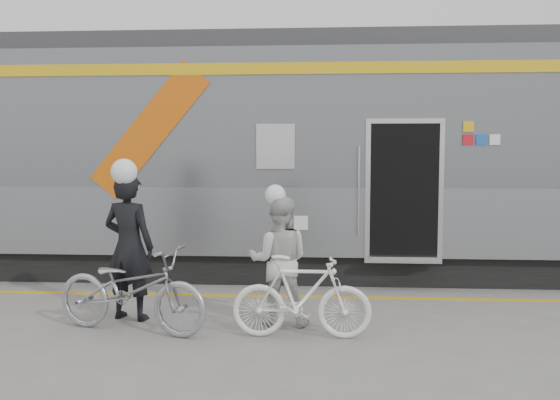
# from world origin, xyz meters

# --- Properties ---
(ground) EXTENTS (90.00, 90.00, 0.00)m
(ground) POSITION_xyz_m (0.00, 0.00, 0.00)
(ground) COLOR slate
(ground) RESTS_ON ground
(train) EXTENTS (24.00, 3.17, 4.10)m
(train) POSITION_xyz_m (-0.24, 4.19, 2.05)
(train) COLOR black
(train) RESTS_ON ground
(safety_strip) EXTENTS (24.00, 0.12, 0.01)m
(safety_strip) POSITION_xyz_m (0.00, 2.15, 0.00)
(safety_strip) COLOR gold
(safety_strip) RESTS_ON ground
(man) EXTENTS (0.78, 0.61, 1.90)m
(man) POSITION_xyz_m (-1.82, 0.84, 0.95)
(man) COLOR black
(man) RESTS_ON ground
(bicycle_left) EXTENTS (2.10, 1.17, 1.05)m
(bicycle_left) POSITION_xyz_m (-1.62, 0.29, 0.52)
(bicycle_left) COLOR #9C9EA3
(bicycle_left) RESTS_ON ground
(woman) EXTENTS (0.79, 0.62, 1.62)m
(woman) POSITION_xyz_m (0.13, 0.75, 0.81)
(woman) COLOR beige
(woman) RESTS_ON ground
(bicycle_right) EXTENTS (1.63, 0.48, 0.98)m
(bicycle_right) POSITION_xyz_m (0.43, 0.20, 0.49)
(bicycle_right) COLOR white
(bicycle_right) RESTS_ON ground
(helmet_man) EXTENTS (0.33, 0.33, 0.33)m
(helmet_man) POSITION_xyz_m (-1.82, 0.84, 2.06)
(helmet_man) COLOR white
(helmet_man) RESTS_ON man
(helmet_woman) EXTENTS (0.26, 0.26, 0.26)m
(helmet_woman) POSITION_xyz_m (0.13, 0.75, 1.75)
(helmet_woman) COLOR white
(helmet_woman) RESTS_ON woman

